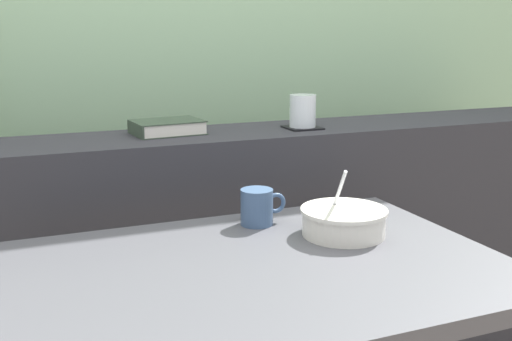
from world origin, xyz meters
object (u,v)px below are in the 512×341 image
at_px(juice_glass, 303,112).
at_px(ceramic_mug, 257,207).
at_px(soup_bowl, 344,222).
at_px(breakfast_table, 262,324).
at_px(coaster_square, 302,128).
at_px(closed_book, 167,127).

distance_m(juice_glass, ceramic_mug, 0.49).
height_order(juice_glass, soup_bowl, juice_glass).
relative_size(breakfast_table, coaster_square, 9.55).
height_order(closed_book, ceramic_mug, closed_book).
bearing_deg(coaster_square, ceramic_mug, -129.60).
xyz_separation_m(coaster_square, closed_book, (-0.40, 0.06, 0.02)).
bearing_deg(closed_book, ceramic_mug, -75.41).
xyz_separation_m(juice_glass, soup_bowl, (-0.14, -0.50, -0.18)).
distance_m(juice_glass, closed_book, 0.41).
relative_size(juice_glass, soup_bowl, 0.50).
distance_m(coaster_square, ceramic_mug, 0.47).
relative_size(closed_book, soup_bowl, 1.06).
bearing_deg(closed_book, coaster_square, -8.41).
height_order(breakfast_table, coaster_square, coaster_square).
distance_m(closed_book, soup_bowl, 0.63).
bearing_deg(breakfast_table, coaster_square, 57.27).
bearing_deg(coaster_square, soup_bowl, -106.19).
relative_size(soup_bowl, ceramic_mug, 1.70).
relative_size(juice_glass, closed_book, 0.47).
bearing_deg(ceramic_mug, closed_book, 104.59).
xyz_separation_m(juice_glass, closed_book, (-0.40, 0.06, -0.03)).
bearing_deg(soup_bowl, juice_glass, 73.81).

